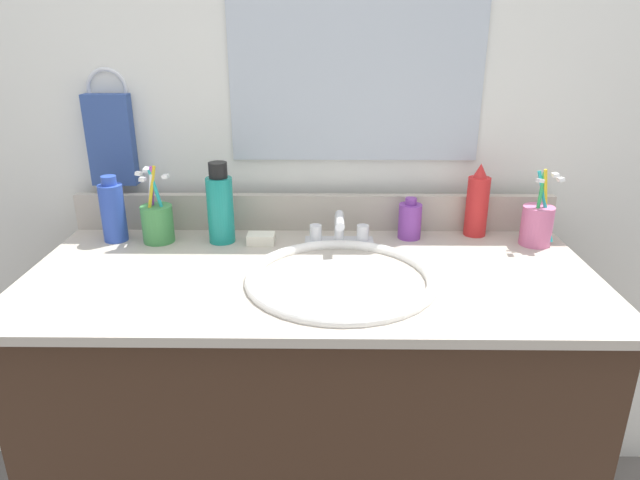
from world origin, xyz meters
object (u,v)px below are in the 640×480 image
Objects in this scene: bottle_spray_red at (477,203)px; soap_bar at (261,239)px; bottle_mouthwash_teal at (220,206)px; cup_green at (157,222)px; cup_pink at (537,224)px; faucet at (339,234)px; bottle_cream_purple at (410,220)px; bottle_shampoo_blue at (113,211)px; hand_towel at (111,140)px.

soap_bar is at bearing -172.72° from bottle_spray_red.
cup_green is (-0.15, -0.00, -0.04)m from bottle_mouthwash_teal.
cup_pink is 0.65m from soap_bar.
soap_bar is (0.24, -0.01, -0.04)m from cup_green.
bottle_cream_purple reaches higher than faucet.
faucet is at bearing -3.14° from bottle_shampoo_blue.
cup_pink is at bearing -6.84° from hand_towel.
bottle_cream_purple is 0.36m from soap_bar.
cup_pink is (0.13, -0.06, -0.03)m from bottle_spray_red.
hand_towel is at bearing 173.58° from bottle_cream_purple.
soap_bar is at bearing -2.49° from cup_green.
soap_bar is (-0.35, -0.04, -0.03)m from bottle_cream_purple.
bottle_cream_purple is at bearing 3.72° from bottle_mouthwash_teal.
cup_green is (0.10, -0.01, -0.02)m from bottle_shampoo_blue.
bottle_spray_red is (0.16, 0.02, 0.04)m from bottle_cream_purple.
hand_towel is at bearing 166.34° from faucet.
bottle_spray_red is (0.33, 0.08, 0.05)m from faucet.
cup_pink reaches higher than bottle_shampoo_blue.
faucet is 1.01× the size of bottle_shampoo_blue.
bottle_shampoo_blue is (-0.26, 0.00, -0.01)m from bottle_mouthwash_teal.
bottle_mouthwash_teal is 1.08× the size of bottle_spray_red.
bottle_spray_red is at bearing 8.36° from bottle_cream_purple.
hand_towel is 0.75m from bottle_cream_purple.
faucet is 0.43m from cup_green.
bottle_shampoo_blue is 0.87× the size of cup_pink.
soap_bar is at bearing -18.40° from hand_towel.
bottle_cream_purple is at bearing 6.78° from soap_bar.
bottle_cream_purple is at bearing 1.97° from bottle_shampoo_blue.
bottle_shampoo_blue is (-0.53, 0.03, 0.04)m from faucet.
cup_green reaches higher than cup_pink.
cup_pink is at bearing 1.65° from faucet.
bottle_cream_purple is 0.55× the size of cup_green.
cup_pink is (0.89, -0.01, 0.00)m from cup_green.
bottle_shampoo_blue is at bearing 176.03° from cup_green.
bottle_cream_purple reaches higher than soap_bar.
bottle_spray_red is at bearing 152.92° from cup_pink.
bottle_mouthwash_teal is (-0.45, -0.03, 0.04)m from bottle_cream_purple.
bottle_mouthwash_teal is at bearing 174.99° from faucet.
hand_towel is 1.04m from cup_pink.
bottle_shampoo_blue is (-0.87, -0.05, -0.01)m from bottle_spray_red.
faucet is 0.18m from bottle_cream_purple.
hand_towel reaches higher than bottle_mouthwash_teal.
bottle_spray_red is (0.89, -0.06, -0.14)m from hand_towel.
cup_green is 0.25m from soap_bar.
bottle_mouthwash_teal is at bearing -1.11° from bottle_shampoo_blue.
cup_pink is (0.99, -0.02, -0.02)m from bottle_shampoo_blue.
bottle_shampoo_blue reaches higher than soap_bar.
bottle_mouthwash_teal is at bearing -176.28° from bottle_cream_purple.
bottle_mouthwash_teal reaches higher than faucet.
bottle_spray_red is 0.77m from cup_green.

